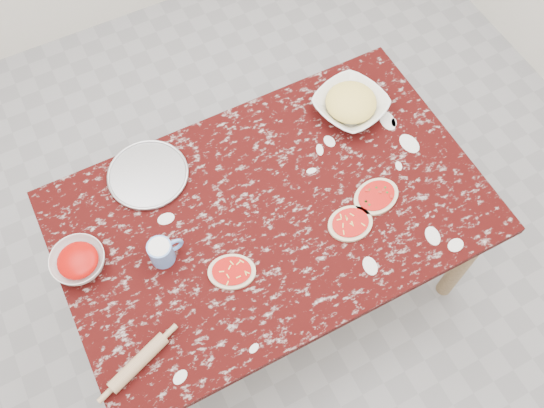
{
  "coord_description": "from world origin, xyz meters",
  "views": [
    {
      "loc": [
        -0.47,
        -0.9,
        2.72
      ],
      "look_at": [
        0.0,
        0.0,
        0.8
      ],
      "focal_mm": 38.89,
      "sensor_mm": 36.0,
      "label": 1
    }
  ],
  "objects": [
    {
      "name": "flour_mug",
      "position": [
        -0.43,
        0.01,
        0.8
      ],
      "size": [
        0.13,
        0.09,
        0.1
      ],
      "color": "#5F8EDC",
      "rests_on": "worktable"
    },
    {
      "name": "pizza_mid",
      "position": [
        0.23,
        -0.19,
        0.76
      ],
      "size": [
        0.18,
        0.15,
        0.02
      ],
      "color": "beige",
      "rests_on": "worktable"
    },
    {
      "name": "sauce_bowl",
      "position": [
        -0.71,
        0.12,
        0.78
      ],
      "size": [
        0.21,
        0.21,
        0.06
      ],
      "primitive_type": "imported",
      "rotation": [
        0.0,
        0.0,
        -0.05
      ],
      "color": "white",
      "rests_on": "worktable"
    },
    {
      "name": "pizza_left",
      "position": [
        -0.24,
        -0.16,
        0.76
      ],
      "size": [
        0.21,
        0.19,
        0.02
      ],
      "color": "beige",
      "rests_on": "worktable"
    },
    {
      "name": "pizza_right",
      "position": [
        0.38,
        -0.13,
        0.76
      ],
      "size": [
        0.21,
        0.17,
        0.02
      ],
      "color": "beige",
      "rests_on": "worktable"
    },
    {
      "name": "worktable",
      "position": [
        0.0,
        0.0,
        0.67
      ],
      "size": [
        1.6,
        1.0,
        0.75
      ],
      "color": "black",
      "rests_on": "ground"
    },
    {
      "name": "ground",
      "position": [
        0.0,
        0.0,
        0.0
      ],
      "size": [
        4.0,
        4.0,
        0.0
      ],
      "primitive_type": "plane",
      "color": "gray"
    },
    {
      "name": "cheese_bowl",
      "position": [
        0.5,
        0.27,
        0.78
      ],
      "size": [
        0.35,
        0.35,
        0.07
      ],
      "primitive_type": "imported",
      "rotation": [
        0.0,
        0.0,
        0.29
      ],
      "color": "white",
      "rests_on": "worktable"
    },
    {
      "name": "pizza_tray",
      "position": [
        -0.36,
        0.35,
        0.76
      ],
      "size": [
        0.36,
        0.36,
        0.01
      ],
      "primitive_type": "cylinder",
      "rotation": [
        0.0,
        0.0,
        0.18
      ],
      "color": "#B2B2B7",
      "rests_on": "worktable"
    },
    {
      "name": "rolling_pin",
      "position": [
        -0.65,
        -0.31,
        0.77
      ],
      "size": [
        0.23,
        0.12,
        0.05
      ],
      "primitive_type": "cylinder",
      "rotation": [
        0.0,
        1.57,
        0.35
      ],
      "color": "tan",
      "rests_on": "worktable"
    }
  ]
}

